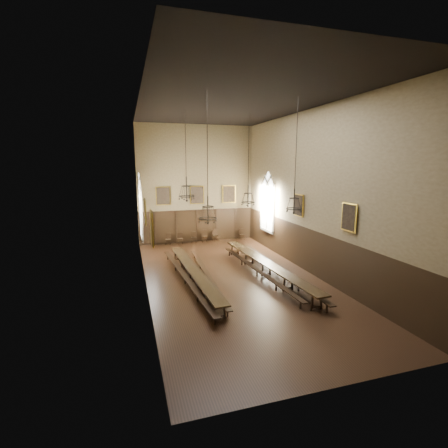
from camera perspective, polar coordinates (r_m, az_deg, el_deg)
name	(u,v)px	position (r m, az deg, el deg)	size (l,w,h in m)	color
floor	(233,279)	(17.67, 1.53, -9.64)	(9.00, 18.00, 0.02)	black
ceiling	(234,103)	(16.83, 1.69, 20.54)	(9.00, 18.00, 0.02)	black
wall_back	(197,184)	(25.34, -4.85, 6.94)	(9.00, 0.02, 9.00)	olive
wall_front	(346,228)	(8.66, 20.69, -0.74)	(9.00, 0.02, 9.00)	olive
wall_left	(143,198)	(15.83, -14.13, 4.47)	(0.02, 18.00, 9.00)	olive
wall_right	(311,193)	(18.57, 15.00, 5.29)	(0.02, 18.00, 9.00)	olive
wainscot_panelling	(233,256)	(17.27, 1.55, -5.72)	(9.00, 18.00, 2.50)	black
table_left	(194,276)	(17.02, -5.27, -9.15)	(1.03, 9.29, 0.72)	black
table_right	(266,269)	(18.14, 7.42, -7.85)	(1.37, 10.05, 0.78)	black
bench_left_outer	(185,279)	(16.97, -6.87, -9.52)	(0.99, 9.95, 0.45)	black
bench_left_inner	(207,276)	(17.31, -3.00, -9.13)	(0.68, 9.16, 0.41)	black
bench_right_inner	(257,272)	(18.02, 5.83, -8.35)	(0.78, 9.32, 0.42)	black
bench_right_outer	(278,270)	(18.35, 9.40, -7.98)	(0.46, 10.38, 0.47)	black
chair_1	(168,241)	(25.07, -9.82, -3.03)	(0.46, 0.46, 0.86)	black
chair_2	(180,241)	(25.19, -7.71, -2.90)	(0.45, 0.45, 0.88)	black
chair_3	(194,240)	(25.42, -5.32, -2.73)	(0.45, 0.45, 0.87)	black
chair_4	(204,238)	(25.62, -3.49, -2.54)	(0.45, 0.45, 0.95)	black
chair_5	(216,238)	(25.82, -1.45, -2.41)	(0.49, 0.49, 0.96)	black
chair_7	(242,236)	(26.42, 3.16, -2.18)	(0.44, 0.44, 0.88)	black
chandelier_back_left	(187,191)	(18.27, -6.60, 5.82)	(0.89, 0.89, 4.86)	black
chandelier_back_right	(248,196)	(19.50, 4.26, 4.91)	(0.83, 0.83, 5.34)	black
chandelier_front_left	(208,209)	(13.73, -2.85, 2.64)	(0.78, 0.78, 5.34)	black
chandelier_front_right	(294,200)	(15.38, 12.23, 4.12)	(0.75, 0.75, 5.10)	black
portrait_back_0	(163,196)	(24.87, -10.65, 4.87)	(1.10, 0.12, 1.40)	gold
portrait_back_1	(197,195)	(25.28, -4.76, 5.11)	(1.10, 0.12, 1.40)	gold
portrait_back_2	(229,194)	(25.94, 0.89, 5.28)	(1.10, 0.12, 1.40)	gold
portrait_left_0	(145,212)	(16.93, -13.73, 2.14)	(0.12, 1.00, 1.30)	gold
portrait_left_1	(152,228)	(12.50, -12.57, -0.73)	(0.12, 1.00, 1.30)	gold
portrait_right_0	(299,205)	(19.44, 13.02, 3.23)	(0.12, 1.00, 1.30)	gold
portrait_right_1	(349,217)	(15.74, 21.12, 1.10)	(0.12, 1.00, 1.30)	gold
window_right	(268,202)	(23.48, 7.67, 3.90)	(0.20, 2.20, 4.60)	white
window_left	(140,206)	(21.42, -14.51, 3.01)	(0.20, 2.20, 4.60)	white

